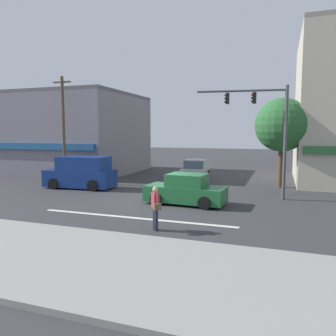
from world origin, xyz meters
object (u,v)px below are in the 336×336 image
street_tree (282,125)px  traffic_light_mast (267,123)px  pedestrian_foreground_with_bag (156,206)px  utility_pole_far_right (330,119)px  utility_pole_near_left (64,129)px  sedan_crossing_rightbound (195,171)px  van_crossing_center (81,173)px  sedan_waiting_far (186,190)px

street_tree → traffic_light_mast: (-0.77, -4.32, 0.01)m
street_tree → pedestrian_foreground_with_bag: 13.01m
traffic_light_mast → utility_pole_far_right: bearing=51.7°
traffic_light_mast → utility_pole_near_left: bearing=175.7°
pedestrian_foreground_with_bag → sedan_crossing_rightbound: bearing=98.2°
sedan_crossing_rightbound → van_crossing_center: (-6.15, -6.36, 0.29)m
utility_pole_far_right → traffic_light_mast: bearing=-128.3°
utility_pole_far_right → pedestrian_foreground_with_bag: bearing=-120.9°
street_tree → sedan_waiting_far: 9.07m
pedestrian_foreground_with_bag → van_crossing_center: bearing=138.2°
street_tree → sedan_waiting_far: bearing=-123.0°
pedestrian_foreground_with_bag → street_tree: bearing=69.7°
traffic_light_mast → van_crossing_center: traffic_light_mast is taller
utility_pole_near_left → sedan_waiting_far: (10.18, -3.78, -3.24)m
street_tree → sedan_waiting_far: street_tree is taller
utility_pole_far_right → van_crossing_center: size_ratio=1.86×
sedan_waiting_far → sedan_crossing_rightbound: bearing=101.3°
van_crossing_center → pedestrian_foreground_with_bag: van_crossing_center is taller
sedan_waiting_far → sedan_crossing_rightbound: 9.00m
street_tree → van_crossing_center: street_tree is taller
utility_pole_far_right → sedan_crossing_rightbound: (-9.25, 1.44, -3.83)m
street_tree → traffic_light_mast: size_ratio=0.96×
sedan_waiting_far → pedestrian_foreground_with_bag: size_ratio=2.52×
street_tree → pedestrian_foreground_with_bag: (-4.37, -11.83, -3.21)m
sedan_crossing_rightbound → pedestrian_foreground_with_bag: size_ratio=2.52×
sedan_crossing_rightbound → van_crossing_center: 8.86m
sedan_waiting_far → pedestrian_foreground_with_bag: 4.80m
van_crossing_center → pedestrian_foreground_with_bag: 10.88m
utility_pole_near_left → pedestrian_foreground_with_bag: 13.79m
traffic_light_mast → pedestrian_foreground_with_bag: 8.93m
street_tree → pedestrian_foreground_with_bag: street_tree is taller
utility_pole_near_left → sedan_waiting_far: 11.33m
sedan_waiting_far → utility_pole_near_left: bearing=159.6°
street_tree → sedan_waiting_far: size_ratio=1.42×
street_tree → van_crossing_center: size_ratio=1.27×
sedan_waiting_far → pedestrian_foreground_with_bag: pedestrian_foreground_with_bag is taller
sedan_crossing_rightbound → pedestrian_foreground_with_bag: bearing=-81.8°
utility_pole_near_left → pedestrian_foreground_with_bag: (10.38, -8.57, -3.00)m
utility_pole_near_left → van_crossing_center: size_ratio=1.62×
utility_pole_far_right → van_crossing_center: (-15.40, -4.93, -3.53)m
utility_pole_near_left → sedan_waiting_far: utility_pole_near_left is taller
utility_pole_far_right → sedan_crossing_rightbound: utility_pole_far_right is taller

